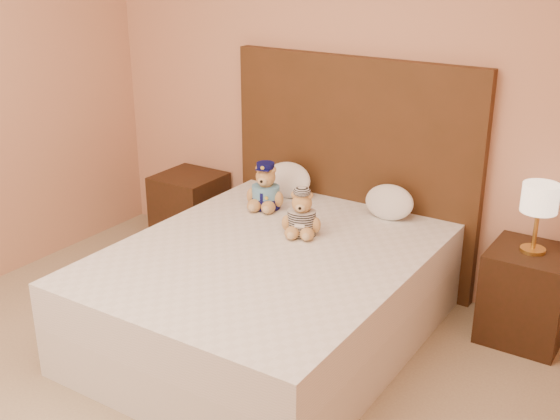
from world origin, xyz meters
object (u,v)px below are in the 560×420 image
object	(u,v)px
pillow_right	(389,201)
nightstand_right	(526,295)
pillow_left	(288,178)
teddy_prisoner	(302,213)
teddy_police	(266,186)
bed	(269,294)
nightstand_left	(190,210)
lamp	(540,201)

from	to	relation	value
pillow_right	nightstand_right	bearing A→B (deg)	-1.92
pillow_left	pillow_right	bearing A→B (deg)	0.00
pillow_right	teddy_prisoner	bearing A→B (deg)	-121.17
teddy_police	pillow_left	bearing A→B (deg)	78.47
bed	pillow_right	distance (m)	0.98
teddy_police	nightstand_right	bearing A→B (deg)	-5.00
nightstand_left	lamp	size ratio (longest dim) A/B	1.38
teddy_prisoner	pillow_left	bearing A→B (deg)	107.32
nightstand_right	pillow_right	distance (m)	0.98
bed	teddy_police	xyz separation A→B (m)	(-0.39, 0.55, 0.43)
nightstand_right	teddy_police	bearing A→B (deg)	-171.32
bed	teddy_police	bearing A→B (deg)	125.18
teddy_police	teddy_prisoner	world-z (taller)	teddy_police
bed	nightstand_left	xyz separation A→B (m)	(-1.25, 0.80, -0.00)
bed	pillow_left	distance (m)	1.00
bed	nightstand_right	size ratio (longest dim) A/B	3.64
nightstand_left	lamp	distance (m)	2.56
nightstand_left	pillow_right	distance (m)	1.65
nightstand_left	pillow_left	size ratio (longest dim) A/B	1.57
nightstand_right	bed	bearing A→B (deg)	-147.38
nightstand_left	lamp	xyz separation A→B (m)	(2.50, 0.00, 0.57)
bed	pillow_right	xyz separation A→B (m)	(0.35, 0.83, 0.39)
lamp	teddy_police	distance (m)	1.66
teddy_police	pillow_right	world-z (taller)	teddy_police
nightstand_right	teddy_police	xyz separation A→B (m)	(-1.64, -0.25, 0.43)
nightstand_left	pillow_right	bearing A→B (deg)	1.07
bed	pillow_left	size ratio (longest dim) A/B	5.72
bed	nightstand_left	world-z (taller)	same
teddy_police	teddy_prisoner	size ratio (longest dim) A/B	1.11
pillow_left	pillow_right	size ratio (longest dim) A/B	1.09
bed	lamp	bearing A→B (deg)	32.62
bed	lamp	size ratio (longest dim) A/B	5.00
teddy_prisoner	pillow_right	bearing A→B (deg)	36.82
pillow_right	bed	bearing A→B (deg)	-113.05
teddy_police	pillow_left	world-z (taller)	teddy_police
lamp	teddy_prisoner	distance (m)	1.32
bed	nightstand_right	distance (m)	1.48
teddy_prisoner	pillow_right	size ratio (longest dim) A/B	0.86
nightstand_left	pillow_left	bearing A→B (deg)	2.02
teddy_police	lamp	bearing A→B (deg)	-5.00
nightstand_right	lamp	xyz separation A→B (m)	(-0.00, 0.00, 0.57)
nightstand_right	lamp	bearing A→B (deg)	180.00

